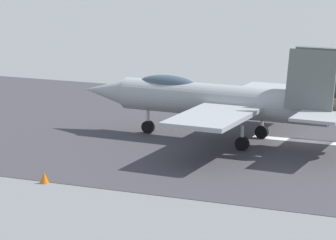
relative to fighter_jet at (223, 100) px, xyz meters
The scene contains 4 objects.
ground_plane 5.34m from the fighter_jet, 158.60° to the right, with size 400.00×400.00×0.00m, color gray.
runway_strip 5.35m from the fighter_jet, 158.68° to the right, with size 240.00×26.00×0.02m.
fighter_jet is the anchor object (origin of this frame).
marker_cone_mid 12.64m from the fighter_jet, 66.60° to the left, with size 0.44×0.44×0.55m, color orange.
Camera 1 is at (-11.93, 48.82, 11.78)m, focal length 96.38 mm.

